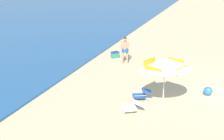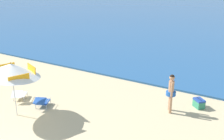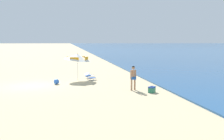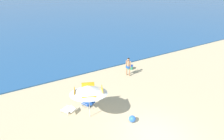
{
  "view_description": "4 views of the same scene",
  "coord_description": "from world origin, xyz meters",
  "px_view_note": "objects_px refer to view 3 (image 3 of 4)",
  "views": [
    {
      "loc": [
        -15.53,
        1.1,
        6.21
      ],
      "look_at": [
        -1.31,
        6.38,
        1.03
      ],
      "focal_mm": 52.08,
      "sensor_mm": 36.0,
      "label": 1
    },
    {
      "loc": [
        6.28,
        -3.34,
        5.71
      ],
      "look_at": [
        0.29,
        6.85,
        1.49
      ],
      "focal_mm": 44.48,
      "sensor_mm": 36.0,
      "label": 2
    },
    {
      "loc": [
        19.63,
        2.6,
        3.37
      ],
      "look_at": [
        1.32,
        5.94,
        1.24
      ],
      "focal_mm": 40.31,
      "sensor_mm": 36.0,
      "label": 3
    },
    {
      "loc": [
        -6.44,
        -5.95,
        8.14
      ],
      "look_at": [
        1.0,
        6.54,
        1.26
      ],
      "focal_mm": 31.99,
      "sensor_mm": 36.0,
      "label": 4
    }
  ],
  "objects_px": {
    "lounge_chair_under_umbrella": "(90,77)",
    "beach_ball": "(56,82)",
    "lounge_chair_beside_umbrella": "(89,75)",
    "person_standing_near_shore": "(133,76)",
    "beach_umbrella_striped_main": "(77,57)",
    "cooler_box": "(152,89)"
  },
  "relations": [
    {
      "from": "beach_ball",
      "to": "lounge_chair_under_umbrella",
      "type": "bearing_deg",
      "value": 119.86
    },
    {
      "from": "lounge_chair_under_umbrella",
      "to": "beach_ball",
      "type": "height_order",
      "value": "lounge_chair_under_umbrella"
    },
    {
      "from": "lounge_chair_beside_umbrella",
      "to": "person_standing_near_shore",
      "type": "height_order",
      "value": "person_standing_near_shore"
    },
    {
      "from": "beach_umbrella_striped_main",
      "to": "beach_ball",
      "type": "height_order",
      "value": "beach_umbrella_striped_main"
    },
    {
      "from": "person_standing_near_shore",
      "to": "beach_ball",
      "type": "height_order",
      "value": "person_standing_near_shore"
    },
    {
      "from": "beach_umbrella_striped_main",
      "to": "person_standing_near_shore",
      "type": "xyz_separation_m",
      "value": [
        5.43,
        3.56,
        -1.04
      ]
    },
    {
      "from": "lounge_chair_under_umbrella",
      "to": "lounge_chair_beside_umbrella",
      "type": "xyz_separation_m",
      "value": [
        -1.43,
        0.01,
        -0.01
      ]
    },
    {
      "from": "person_standing_near_shore",
      "to": "cooler_box",
      "type": "distance_m",
      "value": 1.61
    },
    {
      "from": "lounge_chair_under_umbrella",
      "to": "person_standing_near_shore",
      "type": "relative_size",
      "value": 0.59
    },
    {
      "from": "person_standing_near_shore",
      "to": "beach_ball",
      "type": "bearing_deg",
      "value": -122.52
    },
    {
      "from": "lounge_chair_beside_umbrella",
      "to": "beach_ball",
      "type": "xyz_separation_m",
      "value": [
        3.07,
        -2.85,
        -0.06
      ]
    },
    {
      "from": "beach_umbrella_striped_main",
      "to": "lounge_chair_under_umbrella",
      "type": "xyz_separation_m",
      "value": [
        0.4,
        1.08,
        -1.74
      ]
    },
    {
      "from": "beach_umbrella_striped_main",
      "to": "lounge_chair_under_umbrella",
      "type": "height_order",
      "value": "beach_umbrella_striped_main"
    },
    {
      "from": "lounge_chair_beside_umbrella",
      "to": "cooler_box",
      "type": "height_order",
      "value": "lounge_chair_beside_umbrella"
    },
    {
      "from": "cooler_box",
      "to": "beach_ball",
      "type": "distance_m",
      "value": 7.71
    },
    {
      "from": "lounge_chair_under_umbrella",
      "to": "lounge_chair_beside_umbrella",
      "type": "height_order",
      "value": "lounge_chair_beside_umbrella"
    },
    {
      "from": "lounge_chair_under_umbrella",
      "to": "beach_ball",
      "type": "xyz_separation_m",
      "value": [
        1.63,
        -2.84,
        -0.06
      ]
    },
    {
      "from": "beach_umbrella_striped_main",
      "to": "cooler_box",
      "type": "height_order",
      "value": "beach_umbrella_striped_main"
    },
    {
      "from": "cooler_box",
      "to": "lounge_chair_beside_umbrella",
      "type": "bearing_deg",
      "value": -154.9
    },
    {
      "from": "beach_umbrella_striped_main",
      "to": "person_standing_near_shore",
      "type": "distance_m",
      "value": 6.57
    },
    {
      "from": "lounge_chair_beside_umbrella",
      "to": "beach_ball",
      "type": "distance_m",
      "value": 4.19
    },
    {
      "from": "person_standing_near_shore",
      "to": "cooler_box",
      "type": "height_order",
      "value": "person_standing_near_shore"
    }
  ]
}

